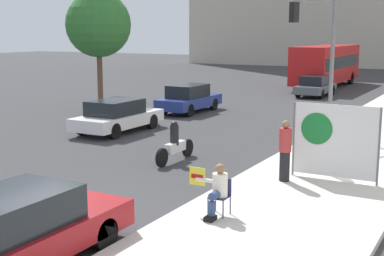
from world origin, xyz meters
The scene contains 14 objects.
ground_plane centered at (0.00, 0.00, 0.00)m, with size 160.00×160.00×0.00m, color #38383A.
sidewalk_curb centered at (4.47, 15.00, 0.08)m, with size 4.42×90.00×0.16m, color beige.
seated_protester centered at (3.28, 1.59, 0.77)m, with size 0.92×0.77×1.16m.
jogger_on_sidewalk centered at (3.62, 5.00, 1.01)m, with size 0.34×0.34×1.68m.
pedestrian_behind centered at (4.05, 6.71, 1.01)m, with size 0.34×0.34×1.69m.
protest_banner centered at (4.75, 5.71, 1.26)m, with size 2.37×0.06×2.10m.
traffic_light_pole centered at (2.09, 12.87, 3.86)m, with size 2.20×1.96×5.55m.
parked_car_curbside centered at (1.25, -2.34, 0.72)m, with size 1.80×4.62×1.43m.
car_on_road_nearest centered at (-5.30, 9.29, 0.70)m, with size 1.84×4.34×1.38m.
car_on_road_midblock centered at (-5.46, 15.72, 0.73)m, with size 1.70×4.33×1.47m.
car_on_road_distant centered at (-1.72, 25.99, 0.69)m, with size 1.73×4.18×1.36m.
city_bus_on_road centered at (-2.75, 32.29, 1.82)m, with size 2.57×10.52×3.15m.
motorcycle_on_road centered at (-0.45, 5.96, 0.56)m, with size 0.28×2.23×1.34m.
street_tree_near_curb centered at (-9.56, 13.49, 4.54)m, with size 3.37×3.37×6.24m.
Camera 1 is at (8.33, -8.58, 4.16)m, focal length 50.00 mm.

